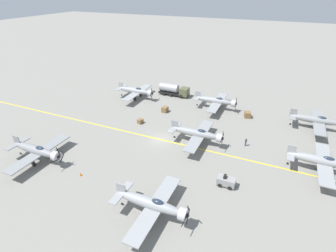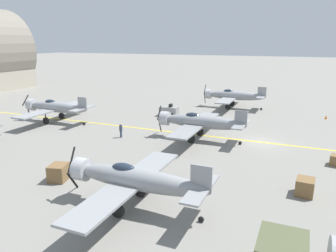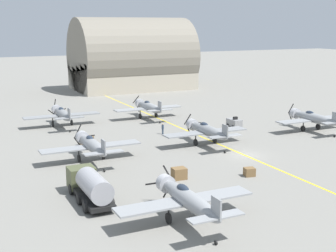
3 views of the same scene
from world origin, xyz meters
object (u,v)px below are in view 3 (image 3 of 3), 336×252
at_px(tow_tractor, 234,123).
at_px(supply_crate_mid_lane, 179,173).
at_px(ground_crew_walking, 163,128).
at_px(hangar, 132,61).
at_px(supply_crate_by_tanker, 249,172).
at_px(airplane_far_left, 62,114).
at_px(airplane_mid_right, 313,118).
at_px(airplane_near_left, 187,199).
at_px(fuel_tanker, 90,185).
at_px(airplane_mid_left, 92,145).
at_px(airplane_far_center, 149,107).
at_px(airplane_mid_center, 207,130).
at_px(supply_crate_outboard, 87,141).

bearing_deg(tow_tractor, supply_crate_mid_lane, -135.97).
height_order(ground_crew_walking, hangar, hangar).
bearing_deg(supply_crate_mid_lane, ground_crew_walking, 69.73).
bearing_deg(supply_crate_by_tanker, airplane_far_left, 109.89).
relative_size(airplane_mid_right, supply_crate_mid_lane, 8.33).
bearing_deg(supply_crate_mid_lane, hangar, 72.47).
relative_size(airplane_near_left, fuel_tanker, 1.50).
xyz_separation_m(airplane_mid_left, fuel_tanker, (-3.84, -12.28, -0.50)).
relative_size(airplane_mid_left, supply_crate_mid_lane, 8.33).
bearing_deg(supply_crate_by_tanker, airplane_near_left, -146.73).
bearing_deg(airplane_mid_right, fuel_tanker, -160.51).
xyz_separation_m(airplane_far_center, airplane_far_left, (-14.97, -0.03, 0.00)).
distance_m(airplane_mid_center, airplane_far_left, 24.92).
relative_size(airplane_mid_center, supply_crate_by_tanker, 10.89).
relative_size(airplane_mid_center, airplane_near_left, 1.00).
relative_size(airplane_near_left, supply_crate_outboard, 7.81).
bearing_deg(ground_crew_walking, airplane_far_center, 76.27).
distance_m(airplane_far_center, ground_crew_walking, 12.22).
height_order(airplane_mid_left, ground_crew_walking, airplane_mid_left).
height_order(airplane_far_center, ground_crew_walking, airplane_far_center).
relative_size(tow_tractor, ground_crew_walking, 1.60).
height_order(airplane_mid_center, tow_tractor, airplane_mid_center).
relative_size(airplane_far_center, ground_crew_walking, 7.41).
distance_m(airplane_mid_center, tow_tractor, 12.12).
bearing_deg(airplane_mid_center, airplane_near_left, -125.51).
xyz_separation_m(airplane_mid_left, supply_crate_outboard, (1.51, 7.55, -1.37)).
height_order(airplane_mid_right, supply_crate_mid_lane, airplane_mid_right).
relative_size(airplane_mid_center, tow_tractor, 4.62).
bearing_deg(fuel_tanker, airplane_mid_right, 19.15).
bearing_deg(airplane_mid_right, hangar, 97.36).
bearing_deg(airplane_mid_right, airplane_near_left, -146.64).
relative_size(ground_crew_walking, hangar, 0.06).
bearing_deg(airplane_mid_right, airplane_far_left, 149.87).
relative_size(airplane_far_left, supply_crate_by_tanker, 10.89).
bearing_deg(airplane_mid_left, fuel_tanker, -121.92).
distance_m(supply_crate_mid_lane, supply_crate_outboard, 18.41).
bearing_deg(fuel_tanker, supply_crate_outboard, 74.89).
distance_m(tow_tractor, hangar, 50.25).
bearing_deg(supply_crate_outboard, airplane_near_left, -89.07).
bearing_deg(tow_tractor, airplane_mid_center, -141.35).
height_order(fuel_tanker, supply_crate_by_tanker, fuel_tanker).
height_order(airplane_far_center, airplane_mid_right, same).
relative_size(airplane_mid_right, hangar, 0.42).
height_order(airplane_mid_left, airplane_mid_right, same).
height_order(airplane_near_left, ground_crew_walking, airplane_near_left).
height_order(airplane_far_center, supply_crate_by_tanker, airplane_far_center).
distance_m(airplane_mid_center, supply_crate_mid_lane, 14.80).
height_order(airplane_mid_left, supply_crate_by_tanker, airplane_mid_left).
relative_size(tow_tractor, supply_crate_mid_lane, 1.80).
relative_size(airplane_mid_center, airplane_far_left, 1.00).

